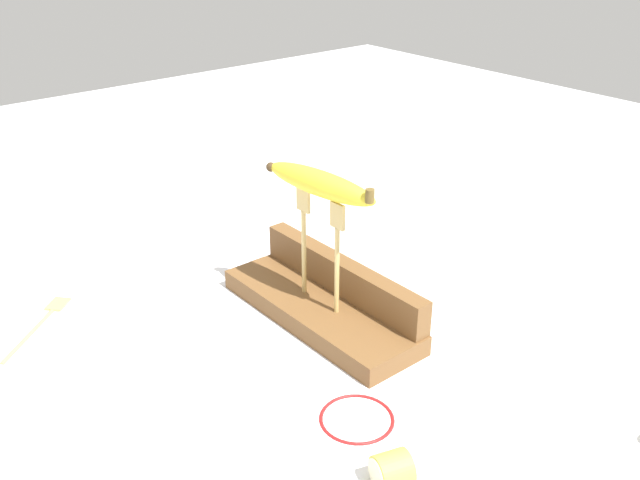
{
  "coord_description": "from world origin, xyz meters",
  "views": [
    {
      "loc": [
        0.68,
        -0.57,
        0.57
      ],
      "look_at": [
        0.0,
        0.0,
        0.13
      ],
      "focal_mm": 39.61,
      "sensor_mm": 36.0,
      "label": 1
    }
  ],
  "objects_px": {
    "fork_fallen_near": "(43,318)",
    "fork_stand_center": "(318,240)",
    "banana_chunk_near": "(391,470)",
    "wire_coil": "(357,418)",
    "banana_raised_center": "(318,184)"
  },
  "relations": [
    {
      "from": "fork_fallen_near",
      "to": "banana_chunk_near",
      "type": "distance_m",
      "value": 0.58
    },
    {
      "from": "wire_coil",
      "to": "fork_fallen_near",
      "type": "bearing_deg",
      "value": -155.34
    },
    {
      "from": "fork_stand_center",
      "to": "banana_chunk_near",
      "type": "height_order",
      "value": "fork_stand_center"
    },
    {
      "from": "fork_fallen_near",
      "to": "wire_coil",
      "type": "relative_size",
      "value": 1.54
    },
    {
      "from": "fork_fallen_near",
      "to": "banana_chunk_near",
      "type": "xyz_separation_m",
      "value": [
        0.56,
        0.17,
        0.02
      ]
    },
    {
      "from": "fork_fallen_near",
      "to": "banana_raised_center",
      "type": "bearing_deg",
      "value": 50.72
    },
    {
      "from": "fork_fallen_near",
      "to": "fork_stand_center",
      "type": "bearing_deg",
      "value": 50.71
    },
    {
      "from": "fork_stand_center",
      "to": "banana_chunk_near",
      "type": "relative_size",
      "value": 3.38
    },
    {
      "from": "banana_raised_center",
      "to": "fork_fallen_near",
      "type": "bearing_deg",
      "value": -129.28
    },
    {
      "from": "fork_stand_center",
      "to": "wire_coil",
      "type": "distance_m",
      "value": 0.26
    },
    {
      "from": "banana_chunk_near",
      "to": "wire_coil",
      "type": "height_order",
      "value": "banana_chunk_near"
    },
    {
      "from": "banana_raised_center",
      "to": "banana_chunk_near",
      "type": "distance_m",
      "value": 0.39
    },
    {
      "from": "banana_chunk_near",
      "to": "fork_stand_center",
      "type": "bearing_deg",
      "value": 153.91
    },
    {
      "from": "banana_chunk_near",
      "to": "wire_coil",
      "type": "xyz_separation_m",
      "value": [
        -0.1,
        0.04,
        -0.02
      ]
    },
    {
      "from": "fork_stand_center",
      "to": "banana_chunk_near",
      "type": "distance_m",
      "value": 0.35
    }
  ]
}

